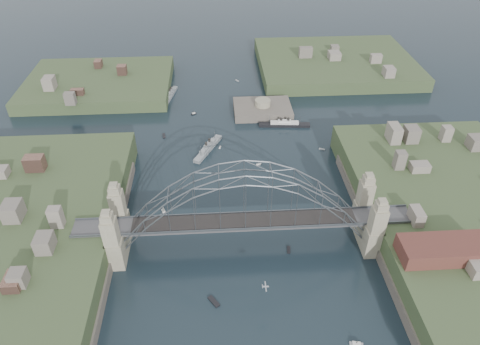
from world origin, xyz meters
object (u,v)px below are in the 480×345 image
(naval_cruiser_near, at_px, (208,148))
(naval_cruiser_far, at_px, (171,94))
(fort_island, at_px, (262,113))
(bridge, at_px, (245,209))
(wharf_shed, at_px, (444,250))
(ocean_liner, at_px, (284,124))

(naval_cruiser_near, height_order, naval_cruiser_far, naval_cruiser_near)
(naval_cruiser_near, bearing_deg, fort_island, 49.87)
(bridge, bearing_deg, fort_island, 80.27)
(wharf_shed, bearing_deg, bridge, 162.35)
(bridge, distance_m, naval_cruiser_far, 90.91)
(bridge, xyz_separation_m, naval_cruiser_far, (-24.39, 86.80, -11.59))
(naval_cruiser_far, xyz_separation_m, ocean_liner, (43.44, -27.56, -0.02))
(bridge, bearing_deg, ocean_liner, 72.18)
(bridge, relative_size, naval_cruiser_far, 5.97)
(naval_cruiser_far, bearing_deg, bridge, -74.30)
(fort_island, distance_m, ocean_liner, 12.90)
(bridge, bearing_deg, naval_cruiser_near, 101.54)
(bridge, height_order, naval_cruiser_far, bridge)
(wharf_shed, xyz_separation_m, ocean_liner, (-24.96, 73.24, -9.29))
(fort_island, xyz_separation_m, naval_cruiser_near, (-21.17, -25.12, 1.14))
(bridge, relative_size, ocean_liner, 4.45)
(ocean_liner, bearing_deg, wharf_shed, -71.18)
(ocean_liner, bearing_deg, fort_island, 123.21)
(naval_cruiser_near, bearing_deg, wharf_shed, -47.92)
(naval_cruiser_near, height_order, ocean_liner, naval_cruiser_near)
(bridge, distance_m, naval_cruiser_near, 47.24)
(bridge, bearing_deg, wharf_shed, -17.65)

